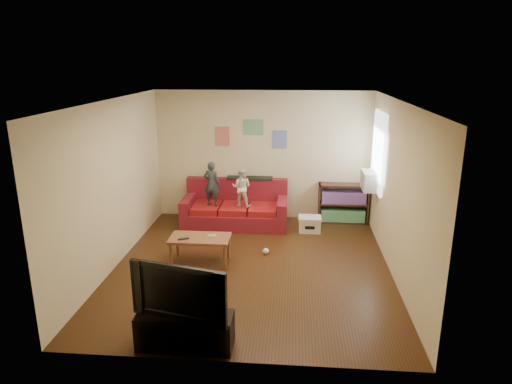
# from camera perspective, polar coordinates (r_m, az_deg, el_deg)

# --- Properties ---
(room_shell) EXTENTS (4.52, 5.02, 2.72)m
(room_shell) POSITION_cam_1_polar(r_m,az_deg,el_deg) (7.18, -0.54, 0.51)
(room_shell) COLOR #42250F
(room_shell) RESTS_ON ground
(sofa) EXTENTS (2.12, 0.98, 0.93)m
(sofa) POSITION_cam_1_polar(r_m,az_deg,el_deg) (9.44, -2.57, -2.19)
(sofa) COLOR maroon
(sofa) RESTS_ON ground
(child_a) EXTENTS (0.37, 0.28, 0.91)m
(child_a) POSITION_cam_1_polar(r_m,az_deg,el_deg) (9.17, -5.55, 1.03)
(child_a) COLOR #29373C
(child_a) RESTS_ON sofa
(child_b) EXTENTS (0.42, 0.34, 0.79)m
(child_b) POSITION_cam_1_polar(r_m,az_deg,el_deg) (9.10, -1.82, 0.59)
(child_b) COLOR white
(child_b) RESTS_ON sofa
(coffee_table) EXTENTS (1.00, 0.55, 0.45)m
(coffee_table) POSITION_cam_1_polar(r_m,az_deg,el_deg) (7.71, -7.02, -6.06)
(coffee_table) COLOR brown
(coffee_table) RESTS_ON ground
(remote) EXTENTS (0.19, 0.12, 0.02)m
(remote) POSITION_cam_1_polar(r_m,az_deg,el_deg) (7.63, -9.07, -5.80)
(remote) COLOR black
(remote) RESTS_ON coffee_table
(game_controller) EXTENTS (0.13, 0.07, 0.03)m
(game_controller) POSITION_cam_1_polar(r_m,az_deg,el_deg) (7.69, -5.50, -5.45)
(game_controller) COLOR white
(game_controller) RESTS_ON coffee_table
(bookshelf) EXTENTS (1.03, 0.31, 0.82)m
(bookshelf) POSITION_cam_1_polar(r_m,az_deg,el_deg) (9.70, 10.82, -1.63)
(bookshelf) COLOR #422620
(bookshelf) RESTS_ON ground
(window) EXTENTS (0.04, 1.08, 1.48)m
(window) POSITION_cam_1_polar(r_m,az_deg,el_deg) (8.83, 15.04, 4.88)
(window) COLOR white
(window) RESTS_ON room_shell
(ac_unit) EXTENTS (0.28, 0.55, 0.35)m
(ac_unit) POSITION_cam_1_polar(r_m,az_deg,el_deg) (8.94, 14.02, 1.39)
(ac_unit) COLOR #B7B2A3
(ac_unit) RESTS_ON window
(artwork_left) EXTENTS (0.30, 0.01, 0.40)m
(artwork_left) POSITION_cam_1_polar(r_m,az_deg,el_deg) (9.61, -4.24, 6.95)
(artwork_left) COLOR #D87266
(artwork_left) RESTS_ON room_shell
(artwork_center) EXTENTS (0.42, 0.01, 0.32)m
(artwork_center) POSITION_cam_1_polar(r_m,az_deg,el_deg) (9.50, -0.35, 8.11)
(artwork_center) COLOR #72B27F
(artwork_center) RESTS_ON room_shell
(artwork_right) EXTENTS (0.30, 0.01, 0.38)m
(artwork_right) POSITION_cam_1_polar(r_m,az_deg,el_deg) (9.51, 2.98, 6.56)
(artwork_right) COLOR #727FCC
(artwork_right) RESTS_ON room_shell
(file_box) EXTENTS (0.44, 0.34, 0.31)m
(file_box) POSITION_cam_1_polar(r_m,az_deg,el_deg) (9.13, 6.72, -4.00)
(file_box) COLOR silver
(file_box) RESTS_ON ground
(tv_stand) EXTENTS (1.14, 0.39, 0.43)m
(tv_stand) POSITION_cam_1_polar(r_m,az_deg,el_deg) (5.70, -8.85, -16.73)
(tv_stand) COLOR black
(tv_stand) RESTS_ON ground
(television) EXTENTS (1.18, 0.43, 0.68)m
(television) POSITION_cam_1_polar(r_m,az_deg,el_deg) (5.42, -9.11, -11.82)
(television) COLOR black
(television) RESTS_ON tv_stand
(tissue) EXTENTS (0.14, 0.14, 0.11)m
(tissue) POSITION_cam_1_polar(r_m,az_deg,el_deg) (8.09, 1.24, -7.40)
(tissue) COLOR white
(tissue) RESTS_ON ground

